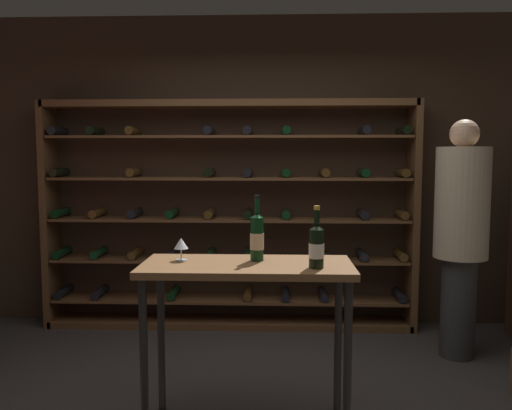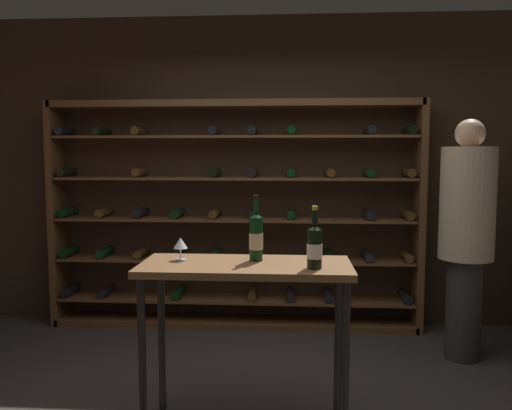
% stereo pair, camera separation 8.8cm
% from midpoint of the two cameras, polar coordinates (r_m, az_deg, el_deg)
% --- Properties ---
extents(back_wall, '(5.98, 0.10, 2.83)m').
position_cam_midpoint_polar(back_wall, '(4.86, 2.39, 3.69)').
color(back_wall, '#3D2B1E').
rests_on(back_wall, ground).
extents(wine_rack, '(3.35, 0.32, 2.05)m').
position_cam_midpoint_polar(wine_rack, '(4.70, -1.92, -1.21)').
color(wine_rack, brown).
rests_on(wine_rack, ground).
extents(tasting_table, '(1.17, 0.52, 0.97)m').
position_cam_midpoint_polar(tasting_table, '(2.93, -0.26, -8.90)').
color(tasting_table, brown).
rests_on(tasting_table, ground).
extents(person_guest_khaki, '(0.40, 0.40, 1.83)m').
position_cam_midpoint_polar(person_guest_khaki, '(4.25, 22.65, -2.39)').
color(person_guest_khaki, '#2D2D2D').
rests_on(person_guest_khaki, ground).
extents(wine_bottle_black_capsule, '(0.08, 0.08, 0.37)m').
position_cam_midpoint_polar(wine_bottle_black_capsule, '(2.95, 0.86, -3.49)').
color(wine_bottle_black_capsule, black).
rests_on(wine_bottle_black_capsule, tasting_table).
extents(wine_bottle_gold_foil, '(0.08, 0.08, 0.33)m').
position_cam_midpoint_polar(wine_bottle_gold_foil, '(2.77, 7.36, -4.51)').
color(wine_bottle_gold_foil, black).
rests_on(wine_bottle_gold_foil, tasting_table).
extents(wine_glass_stemmed_left, '(0.08, 0.08, 0.13)m').
position_cam_midpoint_polar(wine_glass_stemmed_left, '(2.99, -7.45, -4.28)').
color(wine_glass_stemmed_left, silver).
rests_on(wine_glass_stemmed_left, tasting_table).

